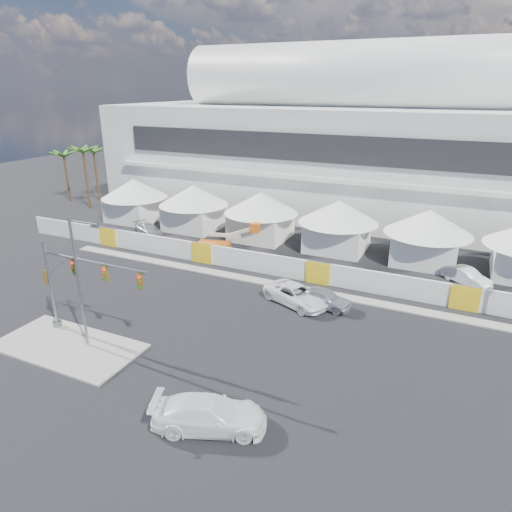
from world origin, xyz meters
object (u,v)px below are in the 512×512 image
at_px(traffic_mast, 72,285).
at_px(streetlight_median, 80,275).
at_px(boom_lift, 219,244).
at_px(sedan_silver, 323,298).
at_px(pickup_near, 209,414).
at_px(pickup_curb, 296,295).
at_px(lot_car_c, 148,229).
at_px(lot_car_a, 467,276).

distance_m(traffic_mast, streetlight_median, 2.67).
xyz_separation_m(streetlight_median, boom_lift, (-1.35, 20.08, -4.38)).
distance_m(sedan_silver, pickup_near, 15.82).
relative_size(pickup_curb, boom_lift, 0.83).
distance_m(traffic_mast, boom_lift, 19.34).
bearing_deg(lot_car_c, boom_lift, -73.86).
bearing_deg(sedan_silver, pickup_near, -177.11).
distance_m(lot_car_c, streetlight_median, 25.25).
height_order(lot_car_a, lot_car_c, lot_car_a).
bearing_deg(lot_car_a, traffic_mast, 167.51).
bearing_deg(boom_lift, pickup_curb, -47.43).
xyz_separation_m(pickup_near, boom_lift, (-12.64, 23.33, 0.06)).
height_order(pickup_near, boom_lift, boom_lift).
xyz_separation_m(lot_car_c, boom_lift, (10.61, -1.67, 0.25)).
xyz_separation_m(sedan_silver, streetlight_median, (-12.45, -12.53, 4.52)).
xyz_separation_m(pickup_near, lot_car_a, (11.33, 25.53, -0.13)).
xyz_separation_m(lot_car_a, boom_lift, (-23.98, -2.20, 0.19)).
bearing_deg(streetlight_median, pickup_near, -16.05).
bearing_deg(traffic_mast, sedan_silver, 38.59).
distance_m(pickup_curb, pickup_near, 15.38).
distance_m(lot_car_a, streetlight_median, 32.08).
height_order(lot_car_c, boom_lift, boom_lift).
xyz_separation_m(pickup_curb, pickup_near, (0.97, -15.35, 0.06)).
bearing_deg(sedan_silver, lot_car_a, -39.12).
height_order(sedan_silver, pickup_near, pickup_near).
bearing_deg(sedan_silver, boom_lift, 68.42).
bearing_deg(boom_lift, streetlight_median, -99.22).
height_order(pickup_curb, pickup_near, pickup_near).
bearing_deg(lot_car_a, sedan_silver, 170.46).
bearing_deg(pickup_curb, lot_car_a, -28.02).
bearing_deg(lot_car_a, lot_car_c, 127.55).
bearing_deg(sedan_silver, streetlight_median, 142.28).
distance_m(pickup_near, streetlight_median, 12.56).
bearing_deg(streetlight_median, lot_car_c, 118.80).
xyz_separation_m(sedan_silver, traffic_mast, (-14.48, -11.55, 3.08)).
relative_size(lot_car_a, streetlight_median, 0.49).
distance_m(sedan_silver, pickup_curb, 2.17).
bearing_deg(pickup_near, streetlight_median, 52.46).
height_order(pickup_curb, traffic_mast, traffic_mast).
distance_m(pickup_curb, lot_car_a, 15.97).
xyz_separation_m(lot_car_a, lot_car_c, (-34.58, -0.53, -0.05)).
distance_m(pickup_near, traffic_mast, 14.29).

